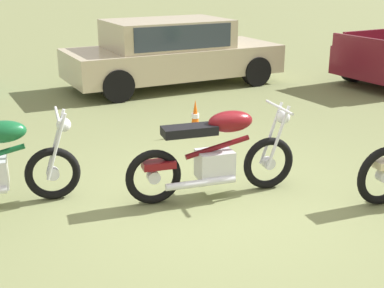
# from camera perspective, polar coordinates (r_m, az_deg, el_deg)

# --- Properties ---
(ground_plane) EXTENTS (120.00, 120.00, 0.00)m
(ground_plane) POSITION_cam_1_polar(r_m,az_deg,el_deg) (5.97, 2.58, -6.28)
(ground_plane) COLOR olive
(motorcycle_maroon) EXTENTS (2.00, 0.77, 1.02)m
(motorcycle_maroon) POSITION_cam_1_polar(r_m,az_deg,el_deg) (5.97, 2.53, -1.18)
(motorcycle_maroon) COLOR black
(motorcycle_maroon) RESTS_ON ground
(car_beige) EXTENTS (4.93, 3.25, 1.43)m
(car_beige) POSITION_cam_1_polar(r_m,az_deg,el_deg) (11.59, -2.30, 10.11)
(car_beige) COLOR #BCAD8C
(car_beige) RESTS_ON ground
(traffic_cone) EXTENTS (0.25, 0.25, 0.56)m
(traffic_cone) POSITION_cam_1_polar(r_m,az_deg,el_deg) (8.22, 0.35, 2.71)
(traffic_cone) COLOR #EA590F
(traffic_cone) RESTS_ON ground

